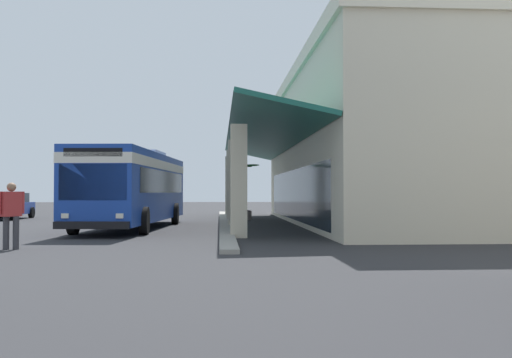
{
  "coord_description": "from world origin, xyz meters",
  "views": [
    {
      "loc": [
        28.48,
        4.8,
        1.52
      ],
      "look_at": [
        6.68,
        6.19,
        2.02
      ],
      "focal_mm": 40.21,
      "sensor_mm": 36.0,
      "label": 1
    }
  ],
  "objects_px": {
    "parked_sedan_blue": "(7,206)",
    "pedestrian": "(11,211)",
    "transit_bus": "(133,184)",
    "potted_palm": "(243,205)"
  },
  "relations": [
    {
      "from": "parked_sedan_blue",
      "to": "transit_bus",
      "type": "bearing_deg",
      "value": 43.88
    },
    {
      "from": "parked_sedan_blue",
      "to": "potted_palm",
      "type": "bearing_deg",
      "value": 82.95
    },
    {
      "from": "pedestrian",
      "to": "parked_sedan_blue",
      "type": "bearing_deg",
      "value": -159.84
    },
    {
      "from": "pedestrian",
      "to": "transit_bus",
      "type": "bearing_deg",
      "value": 168.05
    },
    {
      "from": "parked_sedan_blue",
      "to": "pedestrian",
      "type": "bearing_deg",
      "value": 20.16
    },
    {
      "from": "transit_bus",
      "to": "parked_sedan_blue",
      "type": "distance_m",
      "value": 12.04
    },
    {
      "from": "parked_sedan_blue",
      "to": "pedestrian",
      "type": "height_order",
      "value": "pedestrian"
    },
    {
      "from": "pedestrian",
      "to": "potted_palm",
      "type": "height_order",
      "value": "potted_palm"
    },
    {
      "from": "potted_palm",
      "to": "pedestrian",
      "type": "bearing_deg",
      "value": -23.26
    },
    {
      "from": "pedestrian",
      "to": "potted_palm",
      "type": "relative_size",
      "value": 0.56
    }
  ]
}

